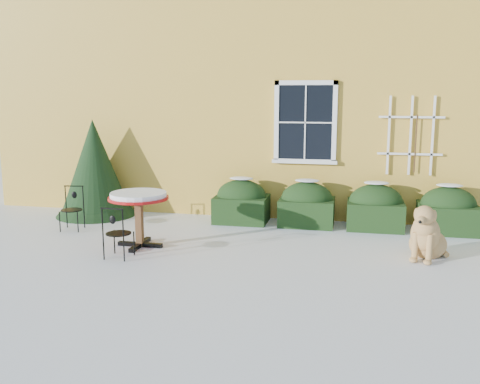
% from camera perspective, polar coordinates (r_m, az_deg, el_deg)
% --- Properties ---
extents(ground, '(80.00, 80.00, 0.00)m').
position_cam_1_polar(ground, '(8.29, -1.45, -7.36)').
color(ground, white).
rests_on(ground, ground).
extents(house, '(12.40, 8.40, 6.40)m').
position_cam_1_polar(house, '(14.80, 4.97, 13.05)').
color(house, '#F1BF46').
rests_on(house, ground).
extents(hedge_row, '(4.95, 0.80, 0.91)m').
position_cam_1_polar(hedge_row, '(10.45, 10.69, -1.52)').
color(hedge_row, black).
rests_on(hedge_row, ground).
extents(evergreen_shrub, '(1.67, 1.67, 2.02)m').
position_cam_1_polar(evergreen_shrub, '(11.61, -15.21, 1.55)').
color(evergreen_shrub, black).
rests_on(evergreen_shrub, ground).
extents(bistro_table, '(1.00, 1.00, 0.93)m').
position_cam_1_polar(bistro_table, '(9.02, -10.77, -1.01)').
color(bistro_table, black).
rests_on(bistro_table, ground).
extents(patio_chair_near, '(0.40, 0.40, 0.83)m').
position_cam_1_polar(patio_chair_near, '(8.54, -12.95, -4.21)').
color(patio_chair_near, black).
rests_on(patio_chair_near, ground).
extents(patio_chair_far, '(0.42, 0.41, 0.82)m').
position_cam_1_polar(patio_chair_far, '(10.55, -17.46, -1.66)').
color(patio_chair_far, black).
rests_on(patio_chair_far, ground).
extents(dog, '(0.76, 0.97, 0.91)m').
position_cam_1_polar(dog, '(8.76, 19.25, -4.50)').
color(dog, tan).
rests_on(dog, ground).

